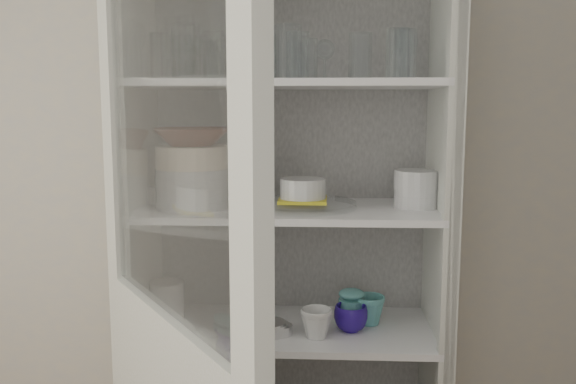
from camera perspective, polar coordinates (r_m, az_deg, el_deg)
The scene contains 34 objects.
wall_back at distance 2.21m, azimuth -4.89°, elevation 0.66°, with size 3.60×0.02×2.60m, color #B5B4AE.
pantry_cabinet at distance 2.11m, azimuth 0.09°, elevation -9.70°, with size 1.00×0.45×2.10m.
tumbler_0 at distance 1.83m, azimuth -9.63°, elevation 12.79°, with size 0.08×0.08×0.15m, color silver.
tumbler_1 at distance 1.89m, azimuth -9.74°, elevation 12.28°, with size 0.06×0.06×0.13m, color silver.
tumbler_2 at distance 1.79m, azimuth -2.32°, elevation 12.94°, with size 0.08×0.08×0.15m, color silver.
tumbler_3 at distance 1.82m, azimuth 0.04°, elevation 12.96°, with size 0.08×0.08×0.16m, color silver.
tumbler_4 at distance 1.82m, azimuth 0.90°, elevation 12.63°, with size 0.07×0.07×0.14m, color silver.
tumbler_5 at distance 1.84m, azimuth 10.82°, elevation 12.54°, with size 0.07×0.07×0.14m, color silver.
tumbler_6 at distance 1.84m, azimuth 10.26°, elevation 12.60°, with size 0.07×0.07×0.14m, color silver.
tumbler_7 at distance 2.01m, azimuth -9.68°, elevation 12.02°, with size 0.06×0.06×0.13m, color silver.
tumbler_8 at distance 1.95m, azimuth -6.91°, elevation 12.49°, with size 0.08×0.08×0.15m, color silver.
tumbler_9 at distance 1.98m, azimuth -7.46°, elevation 12.07°, with size 0.06×0.06×0.13m, color silver.
tumbler_10 at distance 1.95m, azimuth 1.82°, elevation 12.25°, with size 0.06×0.06×0.13m, color silver.
tumbler_11 at distance 1.94m, azimuth 6.76°, elevation 12.44°, with size 0.07×0.07×0.14m, color silver.
goblet_0 at distance 2.09m, azimuth -7.85°, elevation 12.41°, with size 0.07×0.07×0.17m, color silver, non-canonical shape.
goblet_1 at distance 2.07m, azimuth -4.79°, elevation 12.80°, with size 0.08×0.08×0.19m, color silver, non-canonical shape.
goblet_2 at distance 2.06m, azimuth 3.44°, elevation 12.32°, with size 0.07×0.07×0.15m, color silver, non-canonical shape.
goblet_3 at distance 2.06m, azimuth 10.87°, elevation 12.66°, with size 0.08×0.08×0.18m, color silver, non-canonical shape.
plate_stack_front at distance 1.97m, azimuth -8.88°, elevation 0.38°, with size 0.24×0.24×0.13m, color silver.
plate_stack_back at distance 2.13m, azimuth -10.96°, elevation -0.04°, with size 0.19×0.19×0.06m, color silver.
cream_bowl at distance 1.95m, azimuth -8.94°, elevation 3.25°, with size 0.23×0.23×0.07m, color #F6E1C3.
terracotta_bowl at distance 1.95m, azimuth -8.98°, elevation 5.13°, with size 0.24×0.24×0.06m, color #512015.
glass_platter at distance 1.95m, azimuth 1.40°, elevation -1.17°, with size 0.34×0.34×0.02m, color silver.
yellow_trivet at distance 1.95m, azimuth 1.40°, elevation -0.74°, with size 0.15×0.15×0.01m, color gold.
white_ramekin at distance 1.94m, azimuth 1.40°, elevation 0.35°, with size 0.15×0.15×0.06m, color silver.
grey_bowl_stack at distance 1.98m, azimuth 11.91°, elevation 0.28°, with size 0.14×0.14×0.12m, color silver.
mug_blue at distance 2.02m, azimuth 5.90°, elevation -11.66°, with size 0.11×0.11×0.09m, color navy.
mug_teal at distance 2.08m, azimuth 7.61°, elevation -10.89°, with size 0.10×0.10×0.10m, color teal.
mug_white at distance 1.95m, azimuth 2.67°, elevation -12.18°, with size 0.10×0.10×0.09m, color silver.
teal_jar at distance 2.07m, azimuth 5.97°, elevation -10.85°, with size 0.09×0.09×0.10m.
measuring_cups at distance 1.99m, azimuth -1.76°, elevation -12.61°, with size 0.11×0.11×0.04m, color silver.
white_canister at distance 2.13m, azimuth -11.24°, elevation -10.01°, with size 0.12×0.12×0.14m, color silver.
tumbler_12 at distance 1.88m, azimuth -2.19°, elevation 12.38°, with size 0.06×0.06×0.13m, color silver.
tumbler_13 at distance 1.98m, azimuth -11.72°, elevation 12.25°, with size 0.07×0.07×0.15m, color silver.
Camera 1 is at (0.30, -0.67, 1.58)m, focal length 38.00 mm.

